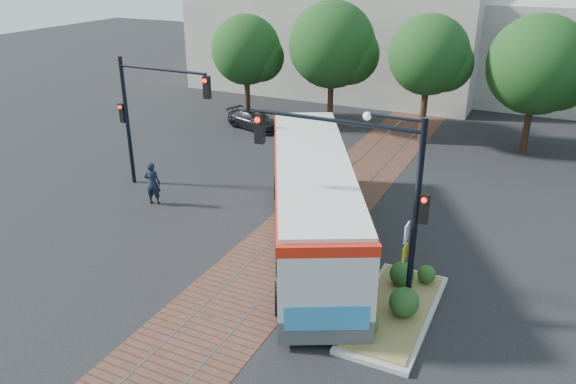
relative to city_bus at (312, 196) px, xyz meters
name	(u,v)px	position (x,y,z in m)	size (l,w,h in m)	color
ground	(271,264)	(-0.61, -2.20, -1.91)	(120.00, 120.00, 0.00)	black
trackbed	(315,220)	(-0.61, 1.80, -1.90)	(3.60, 40.00, 0.02)	#543226
tree_row	(425,57)	(0.60, 14.22, 2.94)	(26.40, 5.60, 7.67)	#382314
warehouses	(439,43)	(-1.14, 26.55, 1.91)	(40.00, 13.00, 8.00)	#ADA899
city_bus	(312,196)	(0.00, 0.00, 0.00)	(8.25, 12.58, 3.42)	#4C4C4F
traffic_island	(397,304)	(4.21, -3.10, -1.58)	(2.20, 5.20, 1.13)	gray
signal_pole_main	(375,182)	(3.25, -3.01, 2.25)	(5.49, 0.46, 6.00)	black
signal_pole_left	(145,106)	(-8.98, 1.80, 1.96)	(4.99, 0.34, 6.00)	black
officer	(153,183)	(-7.66, 0.22, -0.94)	(0.70, 0.46, 1.93)	black
parked_car	(254,120)	(-9.17, 12.07, -1.35)	(1.57, 3.85, 1.12)	black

